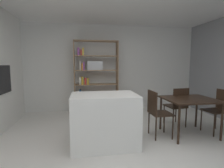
# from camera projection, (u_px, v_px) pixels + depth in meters

# --- Properties ---
(ground_plane) EXTENTS (8.40, 8.40, 0.00)m
(ground_plane) POSITION_uv_depth(u_px,v_px,m) (123.00, 153.00, 2.91)
(ground_plane) COLOR silver
(back_partition) EXTENTS (6.12, 0.06, 2.69)m
(back_partition) POSITION_uv_depth(u_px,v_px,m) (103.00, 68.00, 5.62)
(back_partition) COLOR silver
(back_partition) RESTS_ON ground_plane
(built_in_oven) EXTENTS (0.06, 0.62, 0.60)m
(built_in_oven) POSITION_uv_depth(u_px,v_px,m) (4.00, 79.00, 3.77)
(built_in_oven) COLOR black
(built_in_oven) RESTS_ON ground_plane
(kitchen_island) EXTENTS (1.17, 0.80, 0.93)m
(kitchen_island) POSITION_uv_depth(u_px,v_px,m) (104.00, 120.00, 3.17)
(kitchen_island) COLOR white
(kitchen_island) RESTS_ON ground_plane
(open_bookshelf) EXTENTS (1.30, 0.35, 2.15)m
(open_bookshelf) POSITION_uv_depth(u_px,v_px,m) (93.00, 75.00, 5.24)
(open_bookshelf) COLOR #997551
(open_bookshelf) RESTS_ON ground_plane
(dining_table) EXTENTS (1.00, 0.89, 0.76)m
(dining_table) POSITION_uv_depth(u_px,v_px,m) (189.00, 102.00, 3.61)
(dining_table) COLOR black
(dining_table) RESTS_ON ground_plane
(dining_chair_window_side) EXTENTS (0.48, 0.46, 0.92)m
(dining_chair_window_side) POSITION_uv_depth(u_px,v_px,m) (220.00, 107.00, 3.75)
(dining_chair_window_side) COLOR black
(dining_chair_window_side) RESTS_ON ground_plane
(dining_chair_island_side) EXTENTS (0.41, 0.43, 0.94)m
(dining_chair_island_side) POSITION_uv_depth(u_px,v_px,m) (156.00, 109.00, 3.51)
(dining_chair_island_side) COLOR black
(dining_chair_island_side) RESTS_ON ground_plane
(dining_chair_far) EXTENTS (0.45, 0.49, 0.93)m
(dining_chair_far) POSITION_uv_depth(u_px,v_px,m) (178.00, 104.00, 4.08)
(dining_chair_far) COLOR black
(dining_chair_far) RESTS_ON ground_plane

